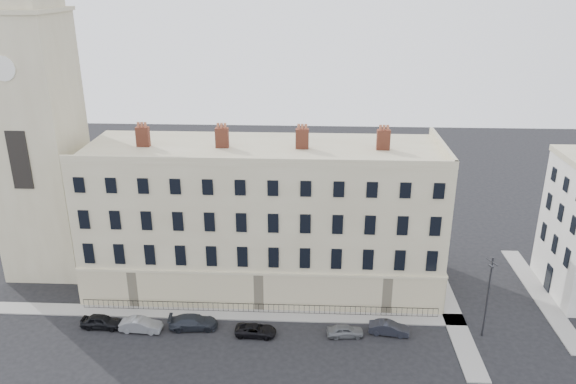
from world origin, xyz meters
name	(u,v)px	position (x,y,z in m)	size (l,w,h in m)	color
ground	(320,349)	(0.00, 0.00, 0.00)	(160.00, 160.00, 0.00)	black
terrace	(264,217)	(-5.97, 11.97, 7.50)	(36.22, 12.22, 17.00)	#BAAF8B
church_tower	(31,105)	(-30.00, 14.00, 18.66)	(8.00, 8.13, 44.00)	#BAAF8B
pavement_terrace	(218,314)	(-10.00, 5.00, 0.06)	(48.00, 2.00, 0.12)	gray
pavement_east_return	(447,303)	(13.00, 8.00, 0.06)	(2.00, 24.00, 0.12)	gray
pavement_adjacent	(540,295)	(23.00, 10.00, 0.06)	(2.00, 20.00, 0.12)	gray
railings	(258,308)	(-6.00, 5.40, 0.55)	(35.00, 0.04, 0.96)	black
car_a	(101,321)	(-20.58, 2.30, 0.65)	(1.53, 3.80, 1.30)	black
car_b	(141,325)	(-16.68, 1.90, 0.64)	(1.36, 3.91, 1.29)	slate
car_c	(193,322)	(-11.89, 2.59, 0.66)	(1.85, 4.56, 1.32)	#23262E
car_d	(256,330)	(-5.91, 1.75, 0.53)	(1.75, 3.80, 1.06)	black
car_e	(345,331)	(2.34, 1.98, 0.57)	(1.36, 3.37, 1.15)	slate
car_f	(389,328)	(6.40, 2.54, 0.61)	(1.30, 3.71, 1.22)	black
streetlamp	(488,294)	(14.96, 2.59, 4.48)	(0.81, 1.66, 8.09)	#2D2E32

